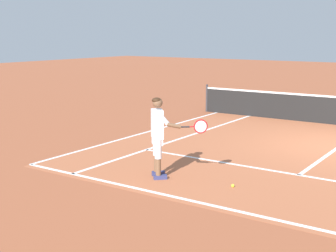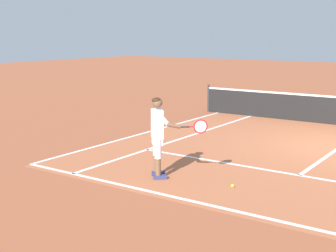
# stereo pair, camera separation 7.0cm
# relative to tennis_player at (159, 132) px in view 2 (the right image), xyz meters

# --- Properties ---
(court_inner_surface) EXTENTS (10.98, 9.49, 0.00)m
(court_inner_surface) POSITION_rel_tennis_player_xyz_m (2.42, 3.69, -0.99)
(court_inner_surface) COLOR #B2603D
(court_inner_surface) RESTS_ON ground
(line_baseline) EXTENTS (10.98, 0.10, 0.01)m
(line_baseline) POSITION_rel_tennis_player_xyz_m (2.42, -0.85, -0.99)
(line_baseline) COLOR white
(line_baseline) RESTS_ON ground
(line_service) EXTENTS (8.23, 0.10, 0.01)m
(line_service) POSITION_rel_tennis_player_xyz_m (2.42, 1.84, -0.99)
(line_service) COLOR white
(line_service) RESTS_ON ground
(line_singles_left) EXTENTS (0.10, 9.09, 0.01)m
(line_singles_left) POSITION_rel_tennis_player_xyz_m (-1.70, 3.69, -0.99)
(line_singles_left) COLOR white
(line_singles_left) RESTS_ON ground
(line_doubles_left) EXTENTS (0.10, 9.09, 0.01)m
(line_doubles_left) POSITION_rel_tennis_player_xyz_m (-3.07, 3.69, -0.99)
(line_doubles_left) COLOR white
(line_doubles_left) RESTS_ON ground
(tennis_player) EXTENTS (1.17, 0.72, 1.71)m
(tennis_player) POSITION_rel_tennis_player_xyz_m (0.00, 0.00, 0.00)
(tennis_player) COLOR navy
(tennis_player) RESTS_ON ground
(tennis_ball_near_feet) EXTENTS (0.07, 0.07, 0.07)m
(tennis_ball_near_feet) POSITION_rel_tennis_player_xyz_m (1.60, 0.28, -0.96)
(tennis_ball_near_feet) COLOR #CCE02D
(tennis_ball_near_feet) RESTS_ON ground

